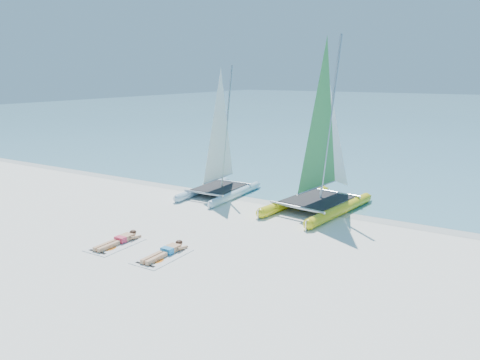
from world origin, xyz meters
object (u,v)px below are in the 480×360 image
object	(u,v)px
catamaran_blue	(220,156)
sunbather_b	(166,251)
towel_b	(162,256)
towel_a	(115,245)
catamaran_yellow	(325,153)
sunbather_a	(120,240)

from	to	relation	value
catamaran_blue	sunbather_b	world-z (taller)	catamaran_blue
towel_b	towel_a	bearing A→B (deg)	-178.82
catamaran_blue	catamaran_yellow	bearing A→B (deg)	5.43
sunbather_a	sunbather_b	world-z (taller)	same
sunbather_a	towel_b	bearing A→B (deg)	-4.46
towel_b	sunbather_b	bearing A→B (deg)	90.00
sunbather_b	sunbather_a	bearing A→B (deg)	-178.82
sunbather_a	towel_b	distance (m)	1.95
sunbather_b	catamaran_blue	bearing A→B (deg)	110.97
sunbather_b	catamaran_yellow	bearing A→B (deg)	73.90
towel_a	sunbather_b	xyz separation A→B (m)	(1.94, 0.23, 0.11)
sunbather_b	towel_b	bearing A→B (deg)	-90.00
towel_a	sunbather_a	bearing A→B (deg)	90.00
sunbather_a	towel_b	xyz separation A→B (m)	(1.94, -0.15, -0.11)
catamaran_blue	towel_a	distance (m)	7.34
catamaran_yellow	towel_b	world-z (taller)	catamaran_yellow
sunbather_a	towel_b	size ratio (longest dim) A/B	0.93
towel_a	catamaran_blue	bearing A→B (deg)	95.51
catamaran_yellow	towel_a	distance (m)	8.97
catamaran_blue	catamaran_yellow	distance (m)	4.83
towel_b	sunbather_a	bearing A→B (deg)	175.54
catamaran_blue	towel_a	world-z (taller)	catamaran_blue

